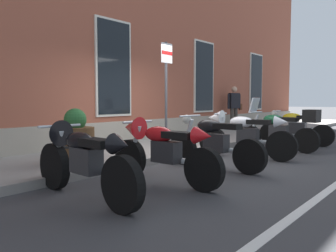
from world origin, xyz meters
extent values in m
plane|color=#38383A|center=(0.00, 0.00, 0.00)|extent=(140.00, 140.00, 0.00)
cube|color=gray|center=(0.00, 1.22, 0.07)|extent=(31.80, 2.43, 0.14)
cube|color=gray|center=(0.00, 2.39, 0.35)|extent=(25.80, 0.10, 0.70)
cube|color=silver|center=(0.00, 2.41, 2.10)|extent=(1.22, 0.06, 2.52)
cube|color=black|center=(0.00, 2.38, 2.10)|extent=(1.10, 0.03, 2.40)
cube|color=silver|center=(4.30, 2.41, 2.10)|extent=(1.22, 0.06, 2.52)
cube|color=black|center=(4.30, 2.38, 2.10)|extent=(1.10, 0.03, 2.40)
cube|color=silver|center=(8.60, 2.41, 2.10)|extent=(1.22, 0.06, 2.52)
cube|color=black|center=(8.60, 2.38, 2.10)|extent=(1.10, 0.03, 2.40)
cylinder|color=black|center=(-3.48, -0.17, 0.33)|extent=(0.18, 0.66, 0.65)
cylinder|color=black|center=(-3.63, -1.69, 0.33)|extent=(0.18, 0.66, 0.65)
cylinder|color=silver|center=(-3.49, -0.27, 0.56)|extent=(0.10, 0.30, 0.59)
cube|color=#28282B|center=(-3.56, -0.98, 0.51)|extent=(0.26, 0.46, 0.32)
ellipsoid|color=black|center=(-3.54, -0.83, 0.73)|extent=(0.31, 0.54, 0.24)
cube|color=black|center=(-3.58, -1.21, 0.74)|extent=(0.27, 0.50, 0.10)
cylinder|color=silver|center=(-3.49, -0.34, 0.90)|extent=(0.62, 0.10, 0.04)
cylinder|color=silver|center=(-3.47, -1.29, 0.38)|extent=(0.13, 0.46, 0.09)
cone|color=black|center=(-3.48, -0.22, 0.80)|extent=(0.39, 0.37, 0.36)
cone|color=black|center=(-3.62, -1.67, 0.76)|extent=(0.26, 0.28, 0.24)
cylinder|color=black|center=(-2.23, -0.42, 0.31)|extent=(0.14, 0.62, 0.61)
cylinder|color=black|center=(-2.28, -1.88, 0.31)|extent=(0.14, 0.62, 0.61)
cylinder|color=silver|center=(-2.23, -0.52, 0.55)|extent=(0.08, 0.30, 0.61)
cube|color=#28282B|center=(-2.25, -1.20, 0.49)|extent=(0.23, 0.45, 0.32)
ellipsoid|color=red|center=(-2.25, -1.05, 0.74)|extent=(0.28, 0.53, 0.24)
cube|color=black|center=(-2.26, -1.43, 0.75)|extent=(0.24, 0.49, 0.10)
cylinder|color=silver|center=(-2.23, -0.60, 0.91)|extent=(0.62, 0.06, 0.04)
cylinder|color=silver|center=(-2.14, -1.50, 0.36)|extent=(0.10, 0.45, 0.09)
cone|color=red|center=(-2.23, -0.47, 0.81)|extent=(0.37, 0.35, 0.36)
cone|color=red|center=(-2.27, -1.86, 0.77)|extent=(0.25, 0.27, 0.24)
cylinder|color=black|center=(-0.78, -0.42, 0.30)|extent=(0.15, 0.61, 0.61)
cylinder|color=black|center=(-0.85, -1.87, 0.30)|extent=(0.15, 0.61, 0.61)
cylinder|color=silver|center=(-0.78, -0.52, 0.57)|extent=(0.09, 0.32, 0.66)
cube|color=#28282B|center=(-0.82, -1.19, 0.48)|extent=(0.24, 0.45, 0.32)
ellipsoid|color=black|center=(-0.81, -1.04, 0.79)|extent=(0.28, 0.53, 0.24)
cube|color=black|center=(-0.83, -1.42, 0.80)|extent=(0.24, 0.49, 0.10)
cylinder|color=silver|center=(-0.79, -0.60, 0.96)|extent=(0.62, 0.07, 0.04)
cylinder|color=silver|center=(-0.71, -1.50, 0.35)|extent=(0.11, 0.45, 0.09)
sphere|color=silver|center=(-0.78, -0.52, 0.89)|extent=(0.18, 0.18, 0.18)
cylinder|color=black|center=(0.54, -0.30, 0.32)|extent=(0.19, 0.65, 0.64)
cylinder|color=black|center=(0.71, -1.83, 0.32)|extent=(0.19, 0.65, 0.64)
cylinder|color=silver|center=(0.55, -0.40, 0.58)|extent=(0.10, 0.32, 0.65)
cube|color=#28282B|center=(0.63, -1.11, 0.50)|extent=(0.27, 0.46, 0.32)
ellipsoid|color=silver|center=(0.61, -0.96, 0.79)|extent=(0.32, 0.55, 0.24)
cube|color=black|center=(0.65, -1.34, 0.80)|extent=(0.27, 0.50, 0.10)
cylinder|color=silver|center=(0.56, -0.48, 0.96)|extent=(0.62, 0.10, 0.04)
cylinder|color=silver|center=(0.78, -1.40, 0.37)|extent=(0.14, 0.46, 0.09)
cone|color=silver|center=(0.54, -0.35, 0.86)|extent=(0.40, 0.38, 0.36)
cone|color=silver|center=(0.70, -1.81, 0.82)|extent=(0.27, 0.28, 0.24)
cylinder|color=black|center=(2.29, -0.36, 0.30)|extent=(0.15, 0.61, 0.61)
cylinder|color=black|center=(2.20, -1.86, 0.30)|extent=(0.15, 0.61, 0.61)
cylinder|color=silver|center=(2.28, -0.46, 0.57)|extent=(0.09, 0.32, 0.66)
cube|color=#28282B|center=(2.24, -1.16, 0.48)|extent=(0.24, 0.45, 0.32)
ellipsoid|color=#195633|center=(2.25, -1.01, 0.78)|extent=(0.29, 0.53, 0.24)
cube|color=black|center=(2.23, -1.39, 0.79)|extent=(0.25, 0.49, 0.10)
cylinder|color=silver|center=(2.28, -0.54, 0.95)|extent=(0.62, 0.07, 0.04)
cylinder|color=silver|center=(2.35, -1.47, 0.35)|extent=(0.11, 0.45, 0.09)
cube|color=#B2BCC6|center=(2.28, -0.48, 1.13)|extent=(0.37, 0.16, 0.40)
cube|color=black|center=(2.20, -1.96, 0.89)|extent=(0.38, 0.34, 0.30)
cylinder|color=black|center=(3.56, -0.40, 0.30)|extent=(0.16, 0.61, 0.61)
cylinder|color=black|center=(3.66, -1.83, 0.30)|extent=(0.16, 0.61, 0.61)
cylinder|color=silver|center=(3.57, -0.50, 0.57)|extent=(0.09, 0.32, 0.66)
cube|color=#28282B|center=(3.62, -1.16, 0.48)|extent=(0.25, 0.45, 0.32)
ellipsoid|color=gold|center=(3.61, -1.01, 0.78)|extent=(0.30, 0.54, 0.24)
cube|color=black|center=(3.63, -1.39, 0.79)|extent=(0.25, 0.49, 0.10)
cylinder|color=silver|center=(3.58, -0.58, 0.95)|extent=(0.62, 0.08, 0.04)
cylinder|color=silver|center=(3.76, -1.45, 0.35)|extent=(0.12, 0.46, 0.09)
sphere|color=silver|center=(3.57, -0.50, 0.88)|extent=(0.18, 0.18, 0.18)
cylinder|color=#38332D|center=(5.65, 2.00, 0.55)|extent=(0.14, 0.14, 0.82)
cylinder|color=#38332D|center=(5.81, 1.92, 0.55)|extent=(0.14, 0.14, 0.82)
cube|color=black|center=(5.73, 1.96, 1.25)|extent=(0.45, 0.35, 0.58)
sphere|color=tan|center=(5.73, 1.96, 1.69)|extent=(0.22, 0.22, 0.22)
cylinder|color=black|center=(5.50, 2.07, 1.22)|extent=(0.09, 0.09, 0.55)
cylinder|color=black|center=(5.95, 1.85, 1.22)|extent=(0.09, 0.09, 0.55)
cube|color=#592D19|center=(6.03, 1.84, 1.01)|extent=(0.12, 0.14, 0.24)
cylinder|color=#4C4C51|center=(-0.09, 0.57, 1.35)|extent=(0.06, 0.06, 2.43)
cube|color=white|center=(-0.09, 0.55, 2.32)|extent=(0.36, 0.03, 0.44)
cube|color=red|center=(-0.09, 0.53, 2.32)|extent=(0.36, 0.01, 0.08)
cylinder|color=brown|center=(-2.47, 0.72, 0.46)|extent=(0.67, 0.67, 0.63)
cylinder|color=black|center=(-2.47, 0.72, 0.46)|extent=(0.70, 0.70, 0.04)
sphere|color=#28602D|center=(-2.47, 0.72, 0.91)|extent=(0.40, 0.40, 0.40)
camera|label=1|loc=(-6.24, -4.45, 1.24)|focal=37.27mm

